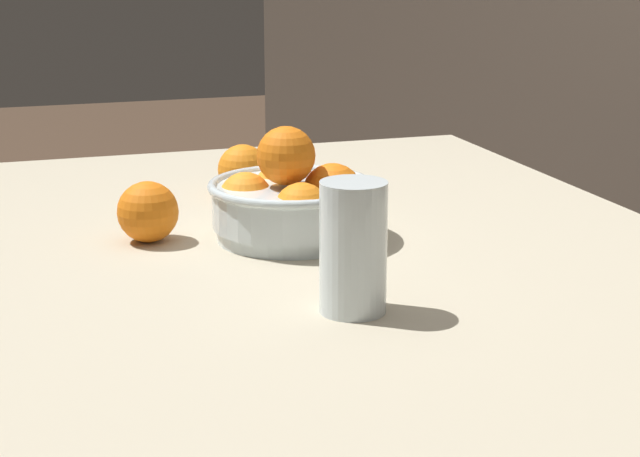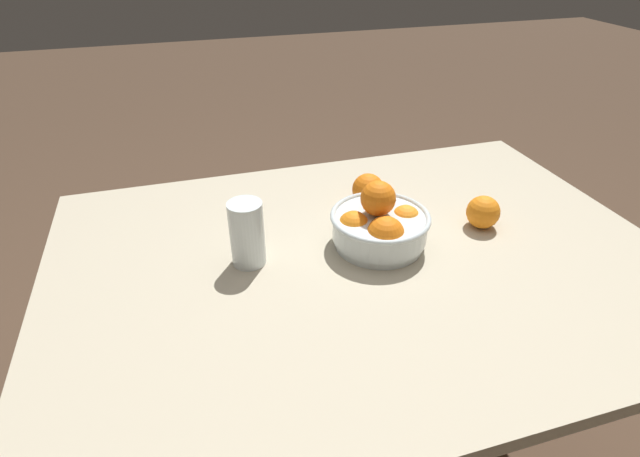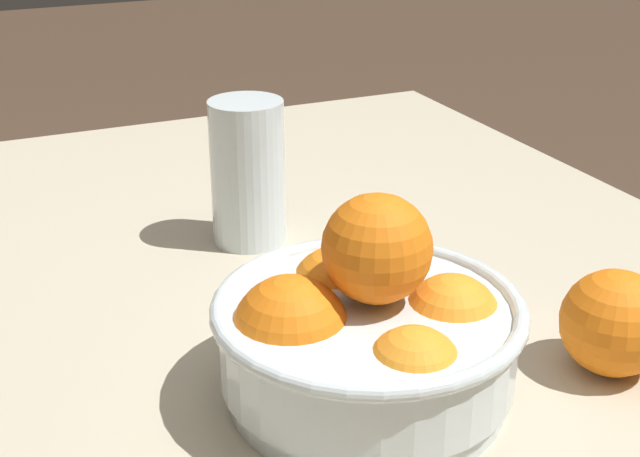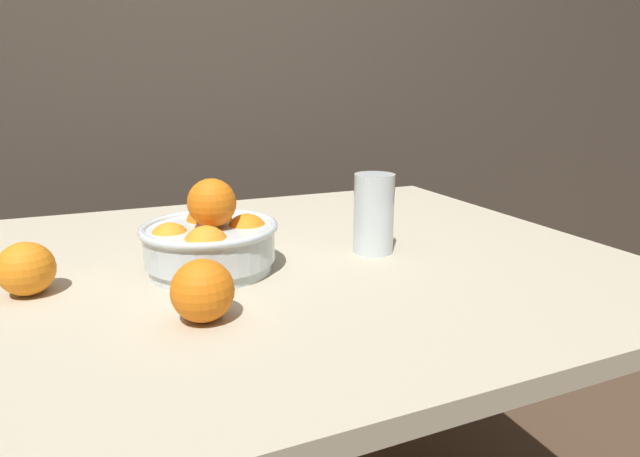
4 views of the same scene
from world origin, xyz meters
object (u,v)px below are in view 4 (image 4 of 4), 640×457
object	(u,v)px
juice_glass	(374,217)
orange_loose_front	(203,291)
orange_loose_near_bowl	(26,269)
fruit_bowl	(211,239)

from	to	relation	value
juice_glass	orange_loose_front	bearing A→B (deg)	-153.59
orange_loose_near_bowl	orange_loose_front	bearing A→B (deg)	-39.83
juice_glass	orange_loose_front	distance (m)	0.38
juice_glass	orange_loose_front	size ratio (longest dim) A/B	1.77
juice_glass	orange_loose_near_bowl	bearing A→B (deg)	178.37
juice_glass	orange_loose_near_bowl	world-z (taller)	juice_glass
fruit_bowl	juice_glass	bearing A→B (deg)	-3.39
fruit_bowl	orange_loose_front	distance (m)	0.19
fruit_bowl	juice_glass	distance (m)	0.29
juice_glass	fruit_bowl	bearing A→B (deg)	176.61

